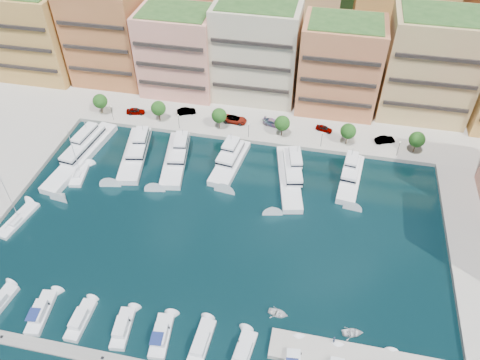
{
  "coord_description": "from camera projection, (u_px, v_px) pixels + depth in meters",
  "views": [
    {
      "loc": [
        16.98,
        -60.57,
        72.28
      ],
      "look_at": [
        2.3,
        9.85,
        6.0
      ],
      "focal_mm": 35.0,
      "sensor_mm": 36.0,
      "label": 1
    }
  ],
  "objects": [
    {
      "name": "ground",
      "position": [
        219.0,
        232.0,
        95.13
      ],
      "size": [
        400.0,
        400.0,
        0.0
      ],
      "primitive_type": "plane",
      "color": "black",
      "rests_on": "ground"
    },
    {
      "name": "north_quay",
      "position": [
        268.0,
        78.0,
        139.77
      ],
      "size": [
        220.0,
        64.0,
        2.0
      ],
      "primitive_type": "cube",
      "color": "#9E998E",
      "rests_on": "ground"
    },
    {
      "name": "hillside",
      "position": [
        289.0,
        13.0,
        174.32
      ],
      "size": [
        240.0,
        40.0,
        58.0
      ],
      "primitive_type": "cube",
      "color": "#1D3415",
      "rests_on": "ground"
    },
    {
      "name": "apartment_0",
      "position": [
        33.0,
        33.0,
        132.01
      ],
      "size": [
        22.0,
        16.5,
        24.8
      ],
      "color": "#C59048",
      "rests_on": "north_quay"
    },
    {
      "name": "apartment_1",
      "position": [
        108.0,
        34.0,
        129.47
      ],
      "size": [
        20.0,
        16.5,
        26.8
      ],
      "color": "#B86B3D",
      "rests_on": "north_quay"
    },
    {
      "name": "apartment_2",
      "position": [
        179.0,
        51.0,
        126.23
      ],
      "size": [
        20.0,
        15.5,
        22.8
      ],
      "color": "#EB9083",
      "rests_on": "north_quay"
    },
    {
      "name": "apartment_3",
      "position": [
        257.0,
        50.0,
        123.5
      ],
      "size": [
        22.0,
        16.5,
        25.8
      ],
      "color": "beige",
      "rests_on": "north_quay"
    },
    {
      "name": "apartment_4",
      "position": [
        340.0,
        66.0,
        119.44
      ],
      "size": [
        20.0,
        15.5,
        23.8
      ],
      "color": "#C07348",
      "rests_on": "north_quay"
    },
    {
      "name": "apartment_5",
      "position": [
        430.0,
        66.0,
        116.56
      ],
      "size": [
        22.0,
        16.5,
        26.8
      ],
      "color": "tan",
      "rests_on": "north_quay"
    },
    {
      "name": "backblock_1",
      "position": [
        195.0,
        3.0,
        141.32
      ],
      "size": [
        26.0,
        18.0,
        30.0
      ],
      "primitive_type": "cube",
      "color": "#C07348",
      "rests_on": "north_quay"
    },
    {
      "name": "backblock_2",
      "position": [
        294.0,
        11.0,
        136.81
      ],
      "size": [
        26.0,
        18.0,
        30.0
      ],
      "primitive_type": "cube",
      "color": "tan",
      "rests_on": "north_quay"
    },
    {
      "name": "backblock_3",
      "position": [
        399.0,
        20.0,
        132.31
      ],
      "size": [
        26.0,
        18.0,
        30.0
      ],
      "primitive_type": "cube",
      "color": "#C59048",
      "rests_on": "north_quay"
    },
    {
      "name": "tree_0",
      "position": [
        100.0,
        101.0,
        122.04
      ],
      "size": [
        3.8,
        3.8,
        5.65
      ],
      "color": "#473323",
      "rests_on": "north_quay"
    },
    {
      "name": "tree_1",
      "position": [
        158.0,
        108.0,
        119.63
      ],
      "size": [
        3.8,
        3.8,
        5.65
      ],
      "color": "#473323",
      "rests_on": "north_quay"
    },
    {
      "name": "tree_2",
      "position": [
        219.0,
        116.0,
        117.23
      ],
      "size": [
        3.8,
        3.8,
        5.65
      ],
      "color": "#473323",
      "rests_on": "north_quay"
    },
    {
      "name": "tree_3",
      "position": [
        282.0,
        123.0,
        114.83
      ],
      "size": [
        3.8,
        3.8,
        5.65
      ],
      "color": "#473323",
      "rests_on": "north_quay"
    },
    {
      "name": "tree_4",
      "position": [
        348.0,
        131.0,
        112.43
      ],
      "size": [
        3.8,
        3.8,
        5.65
      ],
      "color": "#473323",
      "rests_on": "north_quay"
    },
    {
      "name": "tree_5",
      "position": [
        417.0,
        140.0,
        110.03
      ],
      "size": [
        3.8,
        3.8,
        5.65
      ],
      "color": "#473323",
      "rests_on": "north_quay"
    },
    {
      "name": "lamppost_0",
      "position": [
        112.0,
        111.0,
        120.4
      ],
      "size": [
        0.3,
        0.3,
        4.2
      ],
      "color": "black",
      "rests_on": "north_quay"
    },
    {
      "name": "lamppost_1",
      "position": [
        178.0,
        119.0,
        117.7
      ],
      "size": [
        0.3,
        0.3,
        4.2
      ],
      "color": "black",
      "rests_on": "north_quay"
    },
    {
      "name": "lamppost_2",
      "position": [
        249.0,
        128.0,
        115.0
      ],
      "size": [
        0.3,
        0.3,
        4.2
      ],
      "color": "black",
      "rests_on": "north_quay"
    },
    {
      "name": "lamppost_3",
      "position": [
        322.0,
        137.0,
        112.3
      ],
      "size": [
        0.3,
        0.3,
        4.2
      ],
      "color": "black",
      "rests_on": "north_quay"
    },
    {
      "name": "lamppost_4",
      "position": [
        399.0,
        146.0,
        109.59
      ],
      "size": [
        0.3,
        0.3,
        4.2
      ],
      "color": "black",
      "rests_on": "north_quay"
    },
    {
      "name": "yacht_0",
      "position": [
        83.0,
        152.0,
        112.13
      ],
      "size": [
        7.67,
        26.81,
        7.3
      ],
      "color": "white",
      "rests_on": "ground"
    },
    {
      "name": "yacht_1",
      "position": [
        136.0,
        152.0,
        112.43
      ],
      "size": [
        8.62,
        20.63,
        7.3
      ],
      "color": "white",
      "rests_on": "ground"
    },
    {
      "name": "yacht_2",
      "position": [
        176.0,
        156.0,
        111.08
      ],
      "size": [
        7.95,
        19.96,
        7.3
      ],
      "color": "white",
      "rests_on": "ground"
    },
    {
      "name": "yacht_3",
      "position": [
        230.0,
        160.0,
        110.09
      ],
      "size": [
        6.97,
        17.05,
        7.3
      ],
      "color": "white",
      "rests_on": "ground"
    },
    {
      "name": "yacht_4",
      "position": [
        290.0,
        175.0,
        106.4
      ],
      "size": [
        8.7,
        21.8,
        7.3
      ],
      "color": "white",
      "rests_on": "ground"
    },
    {
      "name": "yacht_5",
      "position": [
        351.0,
        175.0,
        106.01
      ],
      "size": [
        5.87,
        16.54,
        7.3
      ],
      "color": "white",
      "rests_on": "ground"
    },
    {
      "name": "cruiser_1",
      "position": [
        41.0,
        313.0,
        80.89
      ],
      "size": [
        3.68,
        8.82,
        2.66
      ],
      "color": "white",
      "rests_on": "ground"
    },
    {
      "name": "cruiser_2",
      "position": [
        80.0,
        320.0,
        79.82
      ],
      "size": [
        2.51,
        7.89,
        2.55
      ],
      "color": "white",
      "rests_on": "ground"
    },
    {
      "name": "cruiser_3",
      "position": [
        123.0,
        329.0,
        78.67
      ],
      "size": [
        3.42,
        7.89,
        2.55
      ],
      "color": "white",
      "rests_on": "ground"
    },
    {
      "name": "cruiser_4",
      "position": [
        161.0,
        336.0,
        77.61
      ],
      "size": [
        3.62,
        8.24,
        2.66
      ],
      "color": "white",
      "rests_on": "ground"
    },
    {
      "name": "cruiser_5",
      "position": [
        201.0,
        344.0,
        76.61
      ],
      "size": [
        3.05,
        9.04,
        2.55
      ],
      "color": "white",
      "rests_on": "ground"
    },
    {
      "name": "cruiser_6",
      "position": [
        243.0,
        352.0,
        75.56
      ],
      "size": [
        3.57,
        7.84,
        2.55
      ],
      "color": "white",
      "rests_on": "ground"
    },
    {
      "name": "sailboat_2",
      "position": [
        80.0,
        175.0,
        107.44
      ],
      "size": [
        4.05,
        8.25,
        13.2
      ],
      "color": "white",
      "rests_on": "ground"
    },
    {
      "name": "sailboat_1",
      "position": [
        18.0,
        220.0,
        97.14
      ],
      "size": [
        4.45,
        10.75,
        13.2
      ],
      "color": "white",
      "rests_on": "ground"
    },
    {
      "name": "tender_2",
      "position": [
        353.0,
        333.0,
        78.27
      ],
      "size": [
        4.07,
        3.29,
        0.75
      ],
      "primitive_type": "imported",
      "rotation": [
        0.0,
        0.0,
        1.79
      ],
      "color": "silver",
      "rests_on": "ground"
    },
    {
      "name": "tender_0",
      "position": [
        278.0,
        313.0,
        80.99
      ],
      "size": [
        3.8,
        2.95,
        0.72
      ],
      "primitive_type": "imported",
      "rotation": [
        0.0,
        0.0,
        1.43
      ],
      "color": "silver",
      "rests_on": "ground"
    },
    {
      "name": "car_0",
      "position": [
        136.0,
        111.0,
        123.85
      ],
      "size": [
        5.1,
        2.83,
        1.64
      ],
      "primitive_type": "imported",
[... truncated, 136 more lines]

